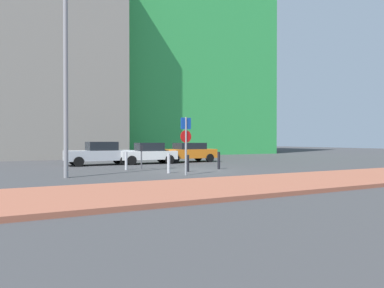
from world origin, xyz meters
name	(u,v)px	position (x,y,z in m)	size (l,w,h in m)	color
ground_plane	(190,171)	(0.00, 0.00, 0.00)	(120.00, 120.00, 0.00)	#38383A
sidewalk_brick	(269,183)	(0.00, -6.67, 0.07)	(40.00, 4.44, 0.14)	#93513D
parked_car_silver	(100,153)	(-3.60, 6.68, 0.80)	(4.53, 2.13, 1.59)	#B7BABF
parked_car_white	(148,153)	(-0.22, 6.54, 0.77)	(4.09, 2.07, 1.51)	white
parked_car_orange	(188,152)	(3.16, 6.92, 0.78)	(4.46, 2.18, 1.49)	orange
parking_sign_post	(186,139)	(-1.21, -1.98, 1.75)	(0.60, 0.11, 2.79)	gray
parking_meter	(141,154)	(-2.12, 2.11, 0.90)	(0.18, 0.14, 1.40)	#4C4C51
street_lamp	(66,66)	(-6.50, -0.70, 4.96)	(0.70, 0.36, 8.62)	gray
traffic_bollard_near	(219,160)	(1.99, 0.29, 0.51)	(0.16, 0.16, 1.01)	black
traffic_bollard_mid	(188,163)	(-0.35, -0.40, 0.45)	(0.16, 0.16, 0.90)	black
traffic_bollard_far	(126,161)	(-3.02, 2.11, 0.51)	(0.14, 0.14, 1.03)	#B7B7BC
traffic_bollard_edge	(169,163)	(-1.58, -0.72, 0.50)	(0.16, 0.16, 1.00)	#B7B7BC
building_colorful_midrise	(183,36)	(11.10, 24.93, 15.94)	(19.71, 14.98, 31.89)	green
building_under_construction	(35,63)	(-7.23, 21.04, 9.53)	(15.69, 13.50, 19.06)	gray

